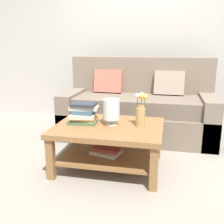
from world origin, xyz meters
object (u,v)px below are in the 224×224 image
glass_hurricane_vase (111,110)px  flower_pitcher (141,111)px  couch (138,109)px  book_stack_main (84,114)px  coffee_table (109,137)px

glass_hurricane_vase → flower_pitcher: bearing=1.3°
couch → flower_pitcher: (0.14, -1.04, 0.24)m
book_stack_main → flower_pitcher: flower_pitcher is taller
couch → flower_pitcher: bearing=-82.2°
coffee_table → book_stack_main: (-0.27, 0.03, 0.22)m
glass_hurricane_vase → flower_pitcher: flower_pitcher is taller
flower_pitcher → couch: bearing=97.8°
book_stack_main → flower_pitcher: size_ratio=0.93×
couch → glass_hurricane_vase: 1.08m
couch → coffee_table: size_ratio=1.89×
book_stack_main → flower_pitcher: (0.58, 0.01, 0.06)m
book_stack_main → glass_hurricane_vase: glass_hurricane_vase is taller
glass_hurricane_vase → book_stack_main: bearing=-178.9°
glass_hurricane_vase → flower_pitcher: (0.29, 0.01, 0.00)m
book_stack_main → coffee_table: bearing=-6.3°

